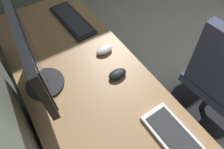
# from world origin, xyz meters

# --- Properties ---
(desk) EXTENTS (2.02, 0.64, 0.73)m
(desk) POSITION_xyz_m (0.23, 1.65, 0.66)
(desk) COLOR #936D47
(desk) RESTS_ON ground
(drawer_pedestal) EXTENTS (0.40, 0.51, 0.69)m
(drawer_pedestal) POSITION_xyz_m (0.32, 1.68, 0.35)
(drawer_pedestal) COLOR #936D47
(drawer_pedestal) RESTS_ON ground
(monitor_primary) EXTENTS (0.56, 0.20, 0.40)m
(monitor_primary) POSITION_xyz_m (0.50, 1.84, 0.96)
(monitor_primary) COLOR black
(monitor_primary) RESTS_ON desk
(keyboard_main) EXTENTS (0.42, 0.15, 0.02)m
(keyboard_main) POSITION_xyz_m (-0.13, 1.47, 0.74)
(keyboard_main) COLOR silver
(keyboard_main) RESTS_ON desk
(keyboard_spare) EXTENTS (0.43, 0.16, 0.02)m
(keyboard_spare) POSITION_xyz_m (0.90, 1.50, 0.74)
(keyboard_spare) COLOR black
(keyboard_spare) RESTS_ON desk
(mouse_main) EXTENTS (0.06, 0.10, 0.03)m
(mouse_main) POSITION_xyz_m (0.53, 1.46, 0.75)
(mouse_main) COLOR silver
(mouse_main) RESTS_ON desk
(mouse_spare) EXTENTS (0.06, 0.10, 0.03)m
(mouse_spare) POSITION_xyz_m (0.34, 1.49, 0.75)
(mouse_spare) COLOR black
(mouse_spare) RESTS_ON desk
(office_chair) EXTENTS (0.56, 0.57, 0.97)m
(office_chair) POSITION_xyz_m (0.04, 0.85, 0.46)
(office_chair) COLOR #383D56
(office_chair) RESTS_ON ground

